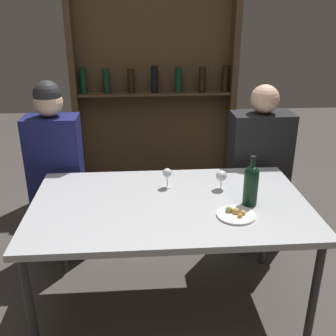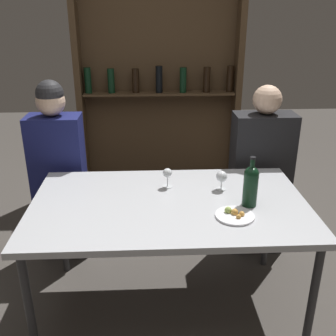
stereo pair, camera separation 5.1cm
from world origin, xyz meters
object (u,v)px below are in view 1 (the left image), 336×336
(food_plate_0, at_px, (236,214))
(seated_person_right, at_px, (257,176))
(seated_person_left, at_px, (57,176))
(wine_bottle, at_px, (251,183))
(wine_glass_0, at_px, (167,174))
(wine_glass_1, at_px, (221,177))

(food_plate_0, relative_size, seated_person_right, 0.16)
(food_plate_0, height_order, seated_person_left, seated_person_left)
(seated_person_right, bearing_deg, wine_bottle, -110.55)
(seated_person_right, bearing_deg, wine_glass_0, -148.14)
(seated_person_left, distance_m, seated_person_right, 1.45)
(wine_bottle, distance_m, wine_glass_0, 0.51)
(wine_glass_1, bearing_deg, wine_glass_0, 171.27)
(wine_glass_1, bearing_deg, seated_person_left, 155.68)
(wine_glass_1, xyz_separation_m, seated_person_right, (0.38, 0.49, -0.22))
(wine_glass_1, xyz_separation_m, seated_person_left, (-1.07, 0.49, -0.18))
(food_plate_0, bearing_deg, seated_person_left, 143.06)
(wine_glass_0, xyz_separation_m, seated_person_left, (-0.75, 0.44, -0.18))
(wine_glass_1, distance_m, seated_person_right, 0.65)
(wine_glass_1, height_order, seated_person_left, seated_person_left)
(wine_glass_1, bearing_deg, wine_bottle, -60.32)
(wine_glass_1, distance_m, seated_person_left, 1.19)
(food_plate_0, xyz_separation_m, seated_person_left, (-1.09, 0.82, -0.11))
(wine_bottle, height_order, wine_glass_1, wine_bottle)
(wine_glass_0, distance_m, food_plate_0, 0.51)
(seated_person_left, bearing_deg, seated_person_right, 0.00)
(wine_glass_1, relative_size, seated_person_right, 0.09)
(wine_bottle, bearing_deg, food_plate_0, -130.64)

